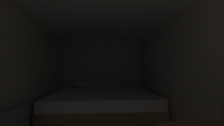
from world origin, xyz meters
name	(u,v)px	position (x,y,z in m)	size (l,w,h in m)	color
wall_back	(102,74)	(0.00, 4.37, 1.05)	(2.47, 0.05, 2.09)	beige
wall_left	(15,80)	(-1.21, 1.87, 1.05)	(0.05, 4.96, 2.09)	beige
wall_right	(186,79)	(1.21, 1.87, 1.05)	(0.05, 4.96, 2.09)	beige
ceiling_slab	(104,5)	(0.00, 1.87, 2.12)	(2.47, 4.96, 0.05)	white
bed	(102,107)	(-0.01, 3.28, 0.34)	(2.25, 2.06, 0.87)	#9E7247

